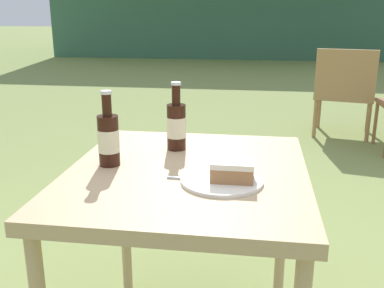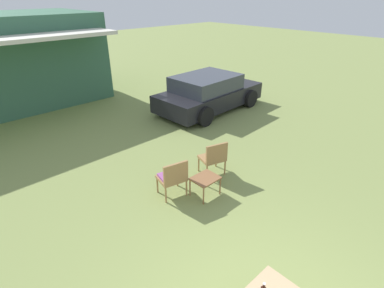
{
  "view_description": "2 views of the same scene",
  "coord_description": "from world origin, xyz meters",
  "px_view_note": "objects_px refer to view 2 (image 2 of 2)",
  "views": [
    {
      "loc": [
        0.2,
        -1.26,
        1.18
      ],
      "look_at": [
        0.0,
        0.1,
        0.76
      ],
      "focal_mm": 42.0,
      "sensor_mm": 36.0,
      "label": 1
    },
    {
      "loc": [
        -2.16,
        -0.88,
        3.8
      ],
      "look_at": [
        1.71,
        3.26,
        0.9
      ],
      "focal_mm": 28.0,
      "sensor_mm": 36.0,
      "label": 2
    }
  ],
  "objects_px": {
    "wicker_chair_cushioned": "(173,176)",
    "garden_side_table": "(205,180)",
    "parked_car": "(208,93)",
    "wicker_chair_plain": "(214,157)"
  },
  "relations": [
    {
      "from": "parked_car",
      "to": "wicker_chair_cushioned",
      "type": "xyz_separation_m",
      "value": [
        -4.19,
        -3.06,
        -0.14
      ]
    },
    {
      "from": "parked_car",
      "to": "wicker_chair_cushioned",
      "type": "bearing_deg",
      "value": -146.3
    },
    {
      "from": "wicker_chair_cushioned",
      "to": "garden_side_table",
      "type": "bearing_deg",
      "value": 150.82
    },
    {
      "from": "wicker_chair_plain",
      "to": "garden_side_table",
      "type": "xyz_separation_m",
      "value": [
        -0.7,
        -0.42,
        -0.1
      ]
    },
    {
      "from": "parked_car",
      "to": "garden_side_table",
      "type": "xyz_separation_m",
      "value": [
        -3.69,
        -3.5,
        -0.24
      ]
    },
    {
      "from": "parked_car",
      "to": "wicker_chair_plain",
      "type": "xyz_separation_m",
      "value": [
        -3.0,
        -3.08,
        -0.13
      ]
    },
    {
      "from": "wicker_chair_cushioned",
      "to": "garden_side_table",
      "type": "xyz_separation_m",
      "value": [
        0.49,
        -0.44,
        -0.09
      ]
    },
    {
      "from": "garden_side_table",
      "to": "parked_car",
      "type": "bearing_deg",
      "value": 43.46
    },
    {
      "from": "wicker_chair_cushioned",
      "to": "parked_car",
      "type": "bearing_deg",
      "value": -131.4
    },
    {
      "from": "wicker_chair_cushioned",
      "to": "wicker_chair_plain",
      "type": "bearing_deg",
      "value": -168.47
    }
  ]
}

